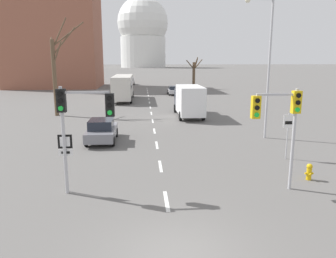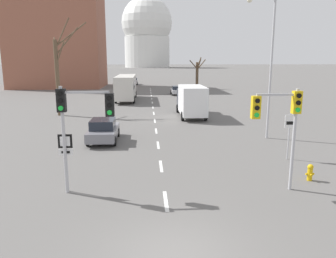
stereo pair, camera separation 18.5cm
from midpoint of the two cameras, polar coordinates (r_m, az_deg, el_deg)
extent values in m
plane|color=#5E5B59|center=(10.35, 1.50, -21.24)|extent=(800.00, 800.00, 0.00)
cube|color=silver|center=(13.73, 0.01, -12.41)|extent=(0.16, 2.00, 0.01)
cube|color=silver|center=(17.91, -0.93, -6.47)|extent=(0.16, 2.00, 0.01)
cube|color=silver|center=(22.22, -1.49, -2.80)|extent=(0.16, 2.00, 0.01)
cube|color=silver|center=(26.60, -1.87, -0.33)|extent=(0.16, 2.00, 0.01)
cube|color=silver|center=(31.01, -2.15, 1.44)|extent=(0.16, 2.00, 0.01)
cube|color=silver|center=(35.44, -2.35, 2.76)|extent=(0.16, 2.00, 0.01)
cube|color=silver|center=(39.89, -2.51, 3.80)|extent=(0.16, 2.00, 0.01)
cube|color=silver|center=(44.34, -2.64, 4.62)|extent=(0.16, 2.00, 0.01)
cube|color=silver|center=(48.81, -2.74, 5.29)|extent=(0.16, 2.00, 0.01)
cube|color=silver|center=(53.28, -2.83, 5.86)|extent=(0.16, 2.00, 0.01)
cube|color=silver|center=(57.76, -2.90, 6.33)|extent=(0.16, 2.00, 0.01)
cube|color=silver|center=(62.24, -2.97, 6.74)|extent=(0.16, 2.00, 0.01)
cube|color=silver|center=(66.72, -3.02, 7.09)|extent=(0.16, 2.00, 0.01)
cylinder|color=#B2B2B7|center=(14.46, -17.30, -2.04)|extent=(0.14, 0.14, 4.61)
cube|color=black|center=(14.15, -17.73, 4.77)|extent=(0.36, 0.28, 0.96)
cylinder|color=black|center=(13.96, -17.98, 5.89)|extent=(0.20, 0.06, 0.20)
cylinder|color=black|center=(13.99, -17.90, 4.68)|extent=(0.20, 0.06, 0.20)
cylinder|color=green|center=(14.03, -17.82, 3.47)|extent=(0.20, 0.06, 0.20)
cube|color=#B2B2B7|center=(13.91, -13.87, 6.24)|extent=(1.97, 0.10, 0.10)
cube|color=black|center=(13.84, -9.74, 4.17)|extent=(0.36, 0.28, 0.96)
cylinder|color=black|center=(13.63, -9.85, 5.31)|extent=(0.20, 0.06, 0.20)
cylinder|color=black|center=(13.67, -9.81, 4.07)|extent=(0.20, 0.06, 0.20)
cylinder|color=green|center=(13.71, -9.77, 2.84)|extent=(0.20, 0.06, 0.20)
cylinder|color=#B2B2B7|center=(15.20, 21.35, -1.89)|extent=(0.14, 0.14, 4.49)
cube|color=yellow|center=(14.91, 21.83, 4.34)|extent=(0.36, 0.28, 0.96)
cylinder|color=black|center=(14.73, 22.20, 5.39)|extent=(0.20, 0.06, 0.20)
cylinder|color=black|center=(14.76, 22.11, 4.25)|extent=(0.20, 0.06, 0.20)
cylinder|color=green|center=(14.80, 22.02, 3.11)|extent=(0.20, 0.06, 0.20)
cube|color=#B2B2B7|center=(14.52, 18.80, 5.69)|extent=(1.75, 0.10, 0.10)
cube|color=yellow|center=(14.28, 15.40, 3.65)|extent=(0.36, 0.28, 0.96)
cylinder|color=black|center=(14.08, 15.69, 4.75)|extent=(0.20, 0.06, 0.20)
cylinder|color=black|center=(14.12, 15.63, 3.55)|extent=(0.20, 0.06, 0.20)
cylinder|color=green|center=(14.16, 15.56, 2.36)|extent=(0.20, 0.06, 0.20)
cylinder|color=#B2B2B7|center=(14.85, -16.90, -5.63)|extent=(0.07, 0.07, 2.62)
cube|color=black|center=(14.58, -17.14, -2.05)|extent=(0.60, 0.03, 0.60)
cube|color=white|center=(14.56, -17.16, -2.06)|extent=(0.42, 0.01, 0.42)
cube|color=white|center=(14.70, -17.03, -3.86)|extent=(0.60, 0.03, 0.28)
cube|color=black|center=(14.68, -17.04, -3.88)|extent=(0.36, 0.01, 0.10)
cylinder|color=#B2B2B7|center=(20.04, 20.52, -1.29)|extent=(0.07, 0.07, 2.68)
cube|color=white|center=(19.85, 20.74, 1.26)|extent=(0.60, 0.03, 0.76)
cube|color=black|center=(19.85, 20.73, 0.98)|extent=(0.42, 0.01, 0.19)
cylinder|color=gold|center=(17.22, 23.75, -7.27)|extent=(0.24, 0.24, 0.59)
sphere|color=gold|center=(17.11, 23.85, -6.09)|extent=(0.28, 0.28, 0.28)
cylinder|color=gold|center=(17.14, 23.28, -7.21)|extent=(0.08, 0.10, 0.10)
cylinder|color=gold|center=(17.28, 24.23, -7.14)|extent=(0.08, 0.10, 0.10)
cylinder|color=gold|center=(17.08, 24.00, -7.34)|extent=(0.10, 0.08, 0.10)
cylinder|color=#B2B2B7|center=(24.65, 17.68, 9.63)|extent=(0.16, 0.16, 9.80)
sphere|color=#F2EAC6|center=(24.37, 14.26, 20.96)|extent=(0.36, 0.36, 0.36)
cube|color=slate|center=(23.60, -10.93, -0.56)|extent=(1.90, 4.42, 0.65)
cube|color=#1E232D|center=(23.25, -11.06, 0.87)|extent=(1.61, 2.12, 0.64)
cylinder|color=black|center=(25.12, -12.55, -0.62)|extent=(0.18, 0.63, 0.63)
cylinder|color=black|center=(24.90, -8.47, -0.57)|extent=(0.18, 0.63, 0.63)
cylinder|color=black|center=(22.48, -13.60, -2.14)|extent=(0.18, 0.63, 0.63)
cylinder|color=black|center=(22.24, -9.03, -2.10)|extent=(0.18, 0.63, 0.63)
cube|color=silver|center=(77.71, -5.95, 8.22)|extent=(1.88, 4.13, 0.69)
cube|color=#1E232D|center=(77.46, -5.96, 8.67)|extent=(1.60, 1.98, 0.56)
cylinder|color=black|center=(79.04, -6.56, 8.02)|extent=(0.18, 0.65, 0.65)
cylinder|color=black|center=(78.98, -5.26, 8.04)|extent=(0.18, 0.65, 0.65)
cylinder|color=black|center=(76.49, -6.65, 7.89)|extent=(0.18, 0.65, 0.65)
cylinder|color=black|center=(76.42, -5.30, 7.91)|extent=(0.18, 0.65, 0.65)
cube|color=#B7B7BC|center=(54.45, 1.56, 6.63)|extent=(1.70, 4.52, 0.58)
cube|color=#1E232D|center=(54.17, 1.59, 7.21)|extent=(1.45, 2.17, 0.56)
cylinder|color=black|center=(55.80, 0.61, 6.46)|extent=(0.18, 0.62, 0.62)
cylinder|color=black|center=(55.94, 2.25, 6.47)|extent=(0.18, 0.62, 0.62)
cylinder|color=black|center=(53.02, 0.83, 6.17)|extent=(0.18, 0.62, 0.62)
cylinder|color=black|center=(53.17, 2.57, 6.18)|extent=(0.18, 0.62, 0.62)
cube|color=beige|center=(46.98, -7.21, 7.38)|extent=(2.50, 10.80, 3.00)
cube|color=black|center=(46.95, -7.23, 7.83)|extent=(2.52, 10.26, 0.90)
cylinder|color=black|center=(50.95, -8.27, 6.00)|extent=(0.26, 0.96, 0.96)
cylinder|color=black|center=(50.82, -5.56, 6.06)|extent=(0.26, 0.96, 0.96)
cylinder|color=black|center=(44.00, -8.98, 5.05)|extent=(0.26, 0.96, 0.96)
cylinder|color=black|center=(43.85, -5.84, 5.11)|extent=(0.26, 0.96, 0.96)
cube|color=#333842|center=(35.91, 3.60, 5.27)|extent=(2.20, 2.00, 2.10)
cube|color=white|center=(32.33, 4.41, 5.04)|extent=(2.30, 5.20, 2.70)
cylinder|color=black|center=(35.92, 1.83, 3.60)|extent=(0.24, 0.88, 0.88)
cylinder|color=black|center=(36.20, 5.31, 3.62)|extent=(0.24, 0.88, 0.88)
cylinder|color=black|center=(30.98, 2.72, 2.24)|extent=(0.24, 0.88, 0.88)
cylinder|color=black|center=(31.30, 6.73, 2.27)|extent=(0.24, 0.88, 0.88)
cylinder|color=brown|center=(35.47, -18.55, 8.37)|extent=(0.42, 0.42, 7.64)
cylinder|color=brown|center=(35.54, -17.81, 15.57)|extent=(1.54, 0.56, 3.12)
cylinder|color=brown|center=(35.05, -18.12, 12.52)|extent=(1.15, 0.70, 2.25)
cylinder|color=brown|center=(35.62, -17.06, 14.42)|extent=(2.24, 1.03, 2.84)
cylinder|color=brown|center=(35.82, -16.37, 15.58)|extent=(2.96, 1.65, 2.61)
cylinder|color=brown|center=(36.71, -19.06, 13.71)|extent=(0.71, 2.51, 1.69)
cylinder|color=brown|center=(66.28, 5.17, 9.27)|extent=(0.55, 0.55, 5.19)
cylinder|color=brown|center=(66.58, 5.11, 10.38)|extent=(0.26, 0.89, 1.53)
cylinder|color=brown|center=(65.49, 5.51, 11.05)|extent=(0.61, 1.71, 2.42)
cylinder|color=brown|center=(66.83, 5.93, 11.14)|extent=(1.93, 1.24, 2.05)
cylinder|color=brown|center=(65.66, 5.53, 11.42)|extent=(0.71, 1.38, 2.15)
cylinder|color=brown|center=(65.55, 4.53, 11.14)|extent=(1.76, 1.37, 1.77)
cylinder|color=silver|center=(249.61, -3.62, 13.18)|extent=(33.09, 33.09, 22.06)
sphere|color=silver|center=(250.95, -3.68, 18.01)|extent=(36.76, 36.76, 36.76)
cube|color=#935642|center=(74.02, -18.62, 16.48)|extent=(18.00, 14.00, 24.50)
camera|label=1|loc=(0.09, -89.64, 0.08)|focal=35.00mm
camera|label=2|loc=(0.09, 90.36, -0.08)|focal=35.00mm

